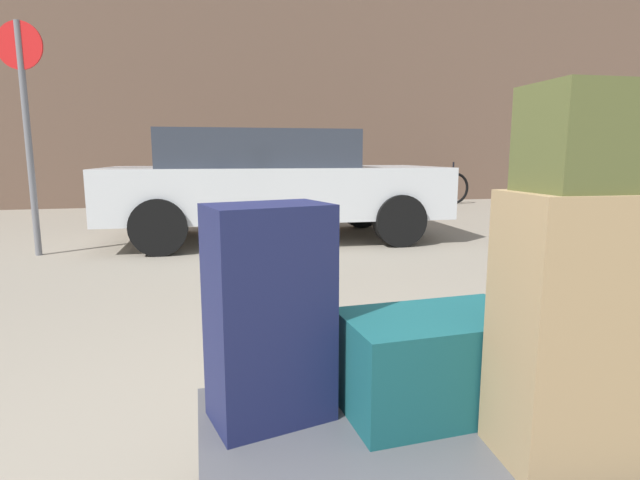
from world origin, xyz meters
The scene contains 10 objects.
luggage_cart centered at (0.00, 0.00, 0.27)m, with size 1.23×0.82×0.34m.
suitcase_tan_front_right centered at (0.35, -0.21, 0.68)m, with size 0.44×0.25×0.68m, color #9E7F56.
suitcase_navy_center centered at (-0.40, 0.17, 0.66)m, with size 0.34×0.22×0.64m, color #191E47.
duffel_bag_teal_rear_right centered at (0.09, 0.11, 0.49)m, with size 0.55×0.33×0.30m, color #144C51.
duffel_bag_olive_topmost_pile centered at (0.35, -0.21, 1.15)m, with size 0.37×0.21×0.25m, color #4C5128.
parked_car centered at (0.37, 5.41, 0.76)m, with size 4.37×2.06×1.42m.
bicycle_leaning centered at (4.67, 9.24, 0.37)m, with size 1.76×0.24×0.96m.
bollard_kerb_near centered at (2.93, 8.24, 0.32)m, with size 0.23×0.23×0.65m, color #383838.
bollard_kerb_mid centered at (4.22, 8.24, 0.32)m, with size 0.23×0.23×0.65m, color #383838.
no_parking_sign centered at (-2.34, 4.94, 1.54)m, with size 0.49×0.14×2.50m.
Camera 1 is at (-0.59, -1.21, 1.11)m, focal length 28.24 mm.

